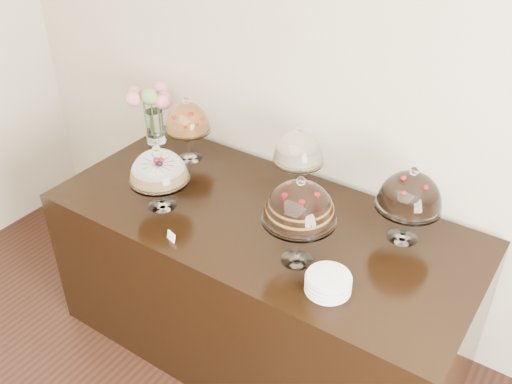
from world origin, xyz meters
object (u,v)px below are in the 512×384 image
Objects in this scene: display_counter at (261,283)px; cake_stand_choco_layer at (300,205)px; cake_stand_dark_choco at (410,194)px; cake_stand_cheesecake at (299,150)px; plate_stack at (328,283)px; cake_stand_fruit_tart at (187,120)px; cake_stand_sugar_sponge at (158,169)px; flower_vase at (152,105)px.

cake_stand_choco_layer is at bearing -30.28° from display_counter.
cake_stand_dark_choco is at bearing 20.17° from display_counter.
cake_stand_cheesecake reaches higher than plate_stack.
cake_stand_fruit_tart is (-0.69, 0.26, 0.70)m from display_counter.
cake_stand_dark_choco is (0.66, 0.24, 0.70)m from display_counter.
cake_stand_fruit_tart is at bearing 179.08° from cake_stand_dark_choco.
display_counter is 0.78m from plate_stack.
plate_stack is at bearing -28.48° from display_counter.
flower_vase is (-0.51, 0.51, 0.02)m from cake_stand_sugar_sponge.
plate_stack is (0.51, -0.60, -0.21)m from cake_stand_cheesecake.
cake_stand_choco_layer is 1.18× the size of flower_vase.
flower_vase reaches higher than cake_stand_sugar_sponge.
cake_stand_choco_layer reaches higher than flower_vase.
cake_stand_dark_choco is at bearing 21.16° from cake_stand_sugar_sponge.
cake_stand_sugar_sponge reaches higher than display_counter.
flower_vase is at bearing 135.24° from cake_stand_sugar_sponge.
cake_stand_choco_layer reaches higher than plate_stack.
cake_stand_dark_choco is at bearing 76.59° from plate_stack.
cake_stand_fruit_tart is at bearing -7.53° from flower_vase.
plate_stack is (1.02, -0.09, -0.18)m from cake_stand_sugar_sponge.
flower_vase is 1.65m from plate_stack.
cake_stand_dark_choco reaches higher than cake_stand_sugar_sponge.
flower_vase is at bearing -179.64° from cake_stand_cheesecake.
cake_stand_choco_layer is at bearing 154.34° from plate_stack.
plate_stack is at bearing -24.37° from cake_stand_fruit_tart.
cake_stand_cheesecake is at bearing 85.80° from display_counter.
cake_stand_sugar_sponge is 0.72m from cake_stand_cheesecake.
plate_stack is (0.21, -0.10, -0.26)m from cake_stand_choco_layer.
cake_stand_choco_layer reaches higher than display_counter.
cake_stand_choco_layer is 1.15× the size of cake_stand_fruit_tart.
cake_stand_cheesecake reaches higher than cake_stand_sugar_sponge.
display_counter is 11.36× the size of plate_stack.
cake_stand_choco_layer is at bearing 1.14° from cake_stand_sugar_sponge.
plate_stack is at bearing -21.17° from flower_vase.
cake_stand_fruit_tart is at bearing -176.13° from cake_stand_cheesecake.
cake_stand_choco_layer is at bearing -128.38° from cake_stand_dark_choco.
cake_stand_sugar_sponge is 1.23m from cake_stand_dark_choco.
cake_stand_dark_choco is at bearing -6.25° from cake_stand_cheesecake.
cake_stand_dark_choco is at bearing -2.18° from flower_vase.
cake_stand_fruit_tart is 2.01× the size of plate_stack.
cake_stand_cheesecake is at bearing 120.76° from cake_stand_choco_layer.
cake_stand_dark_choco is 1.01× the size of cake_stand_fruit_tart.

